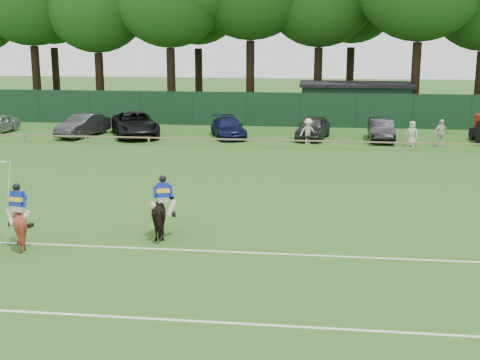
% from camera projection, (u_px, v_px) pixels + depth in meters
% --- Properties ---
extents(ground, '(160.00, 160.00, 0.00)m').
position_uv_depth(ground, '(214.00, 241.00, 21.04)').
color(ground, '#1E4C14').
rests_on(ground, ground).
extents(horse_dark, '(1.29, 1.94, 1.51)m').
position_uv_depth(horse_dark, '(164.00, 215.00, 21.40)').
color(horse_dark, black).
rests_on(horse_dark, ground).
extents(horse_chestnut, '(1.43, 1.54, 1.46)m').
position_uv_depth(horse_chestnut, '(19.00, 224.00, 20.42)').
color(horse_chestnut, maroon).
rests_on(horse_chestnut, ground).
extents(sedan_grey, '(2.58, 4.69, 1.47)m').
position_uv_depth(sedan_grey, '(83.00, 125.00, 42.46)').
color(sedan_grey, '#2B2A2D').
rests_on(sedan_grey, ground).
extents(suv_black, '(4.75, 6.36, 1.60)m').
position_uv_depth(suv_black, '(135.00, 124.00, 42.44)').
color(suv_black, black).
rests_on(suv_black, ground).
extents(sedan_navy, '(3.19, 4.84, 1.30)m').
position_uv_depth(sedan_navy, '(228.00, 128.00, 42.03)').
color(sedan_navy, '#13153E').
rests_on(sedan_navy, ground).
extents(hatch_grey, '(2.50, 4.58, 1.48)m').
position_uv_depth(hatch_grey, '(313.00, 127.00, 41.45)').
color(hatch_grey, '#2F2F32').
rests_on(hatch_grey, ground).
extents(estate_black, '(1.54, 4.28, 1.41)m').
position_uv_depth(estate_black, '(381.00, 130.00, 40.72)').
color(estate_black, black).
rests_on(estate_black, ground).
extents(spectator_left, '(1.15, 0.85, 1.58)m').
position_uv_depth(spectator_left, '(308.00, 131.00, 39.46)').
color(spectator_left, silver).
rests_on(spectator_left, ground).
extents(spectator_mid, '(1.05, 0.83, 1.67)m').
position_uv_depth(spectator_mid, '(441.00, 133.00, 38.49)').
color(spectator_mid, silver).
rests_on(spectator_mid, ground).
extents(spectator_right, '(0.87, 0.73, 1.53)m').
position_uv_depth(spectator_right, '(412.00, 134.00, 38.69)').
color(spectator_right, silver).
rests_on(spectator_right, ground).
extents(rider_dark, '(0.92, 0.51, 1.41)m').
position_uv_depth(rider_dark, '(163.00, 195.00, 21.23)').
color(rider_dark, silver).
rests_on(rider_dark, ground).
extents(rider_chestnut, '(0.93, 0.68, 2.05)m').
position_uv_depth(rider_chestnut, '(17.00, 203.00, 20.26)').
color(rider_chestnut, silver).
rests_on(rider_chestnut, ground).
extents(pitch_lines, '(60.00, 5.10, 0.01)m').
position_uv_depth(pitch_lines, '(193.00, 281.00, 17.65)').
color(pitch_lines, silver).
rests_on(pitch_lines, ground).
extents(pitch_rail, '(62.10, 0.10, 0.50)m').
position_uv_depth(pitch_rail, '(263.00, 140.00, 38.36)').
color(pitch_rail, '#997F5B').
rests_on(pitch_rail, ground).
extents(perimeter_fence, '(92.08, 0.08, 2.50)m').
position_uv_depth(perimeter_fence, '(274.00, 109.00, 46.89)').
color(perimeter_fence, '#14351E').
rests_on(perimeter_fence, ground).
extents(utility_shed, '(8.40, 4.40, 3.04)m').
position_uv_depth(utility_shed, '(355.00, 102.00, 49.00)').
color(utility_shed, '#14331E').
rests_on(utility_shed, ground).
extents(tree_row, '(96.00, 12.00, 21.00)m').
position_uv_depth(tree_row, '(304.00, 114.00, 54.66)').
color(tree_row, '#26561C').
rests_on(tree_row, ground).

